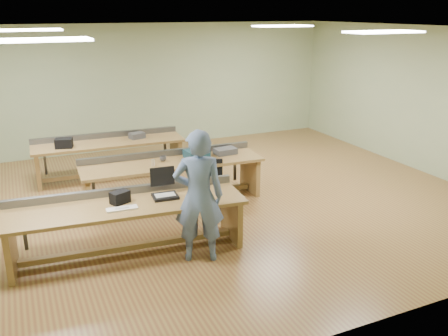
{
  "coord_description": "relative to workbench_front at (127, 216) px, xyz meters",
  "views": [
    {
      "loc": [
        -2.82,
        -7.37,
        3.29
      ],
      "look_at": [
        0.22,
        -0.6,
        0.81
      ],
      "focal_mm": 38.0,
      "sensor_mm": 36.0,
      "label": 1
    }
  ],
  "objects": [
    {
      "name": "ceiling",
      "position": [
        1.57,
        1.3,
        2.43
      ],
      "size": [
        10.0,
        10.0,
        0.0
      ],
      "primitive_type": "plane",
      "color": "silver",
      "rests_on": "wall_back"
    },
    {
      "name": "wall_back",
      "position": [
        1.57,
        5.3,
        0.93
      ],
      "size": [
        10.0,
        0.04,
        3.0
      ],
      "primitive_type": "cube",
      "color": "#9CAC82",
      "rests_on": "floor"
    },
    {
      "name": "workbench_front",
      "position": [
        0.0,
        0.0,
        0.0
      ],
      "size": [
        3.32,
        1.16,
        0.86
      ],
      "rotation": [
        0.0,
        0.0,
        -0.09
      ],
      "color": "olive",
      "rests_on": "floor"
    },
    {
      "name": "person",
      "position": [
        0.85,
        -0.58,
        0.36
      ],
      "size": [
        0.78,
        0.64,
        1.85
      ],
      "primitive_type": "imported",
      "rotation": [
        0.0,
        0.0,
        2.8
      ],
      "color": "slate",
      "rests_on": "floor"
    },
    {
      "name": "parts_bin_grey",
      "position": [
        2.22,
        1.6,
        0.24
      ],
      "size": [
        0.42,
        0.28,
        0.11
      ],
      "primitive_type": "cube",
      "rotation": [
        0.0,
        0.0,
        0.08
      ],
      "color": "#3C3D3F",
      "rests_on": "workbench_mid"
    },
    {
      "name": "task_chair",
      "position": [
        1.73,
        1.02,
        -0.26
      ],
      "size": [
        0.54,
        0.54,
        0.83
      ],
      "rotation": [
        0.0,
        0.0,
        -0.24
      ],
      "color": "black",
      "rests_on": "floor"
    },
    {
      "name": "workbench_mid",
      "position": [
        1.18,
        1.58,
        -0.0
      ],
      "size": [
        3.24,
        1.0,
        0.86
      ],
      "rotation": [
        0.0,
        0.0,
        -0.05
      ],
      "color": "olive",
      "rests_on": "floor"
    },
    {
      "name": "camera_bag",
      "position": [
        -0.08,
        0.05,
        0.27
      ],
      "size": [
        0.3,
        0.25,
        0.17
      ],
      "primitive_type": "cube",
      "rotation": [
        0.0,
        0.0,
        0.41
      ],
      "color": "black",
      "rests_on": "workbench_front"
    },
    {
      "name": "mug",
      "position": [
        1.04,
        1.65,
        0.23
      ],
      "size": [
        0.13,
        0.13,
        0.09
      ],
      "primitive_type": "imported",
      "rotation": [
        0.0,
        0.0,
        -0.09
      ],
      "color": "#3C3D3F",
      "rests_on": "workbench_mid"
    },
    {
      "name": "laptop_screen",
      "position": [
        0.56,
        0.12,
        0.46
      ],
      "size": [
        0.35,
        0.04,
        0.28
      ],
      "primitive_type": "cube",
      "rotation": [
        0.0,
        0.0,
        -0.08
      ],
      "color": "black",
      "rests_on": "laptop_base"
    },
    {
      "name": "parts_bin_teal",
      "position": [
        1.66,
        1.61,
        0.26
      ],
      "size": [
        0.45,
        0.37,
        0.14
      ],
      "primitive_type": "cube",
      "rotation": [
        0.0,
        0.0,
        0.15
      ],
      "color": "#163849",
      "rests_on": "workbench_mid"
    },
    {
      "name": "wall_front",
      "position": [
        1.57,
        -2.7,
        0.93
      ],
      "size": [
        10.0,
        0.04,
        3.0
      ],
      "primitive_type": "cube",
      "color": "#9CAC82",
      "rests_on": "floor"
    },
    {
      "name": "floor",
      "position": [
        1.57,
        1.3,
        -0.57
      ],
      "size": [
        10.0,
        10.0,
        0.0
      ],
      "primitive_type": "plane",
      "color": "olive",
      "rests_on": "ground"
    },
    {
      "name": "drinks_can",
      "position": [
        0.8,
        1.47,
        0.24
      ],
      "size": [
        0.06,
        0.06,
        0.11
      ],
      "primitive_type": "cylinder",
      "rotation": [
        0.0,
        0.0,
        0.07
      ],
      "color": "silver",
      "rests_on": "workbench_mid"
    },
    {
      "name": "wall_right",
      "position": [
        6.57,
        1.3,
        0.93
      ],
      "size": [
        0.04,
        8.0,
        3.0
      ],
      "primitive_type": "cube",
      "color": "#9CAC82",
      "rests_on": "floor"
    },
    {
      "name": "laptop_base",
      "position": [
        0.55,
        -0.02,
        0.2
      ],
      "size": [
        0.37,
        0.31,
        0.04
      ],
      "primitive_type": "cube",
      "rotation": [
        0.0,
        0.0,
        -0.08
      ],
      "color": "black",
      "rests_on": "workbench_front"
    },
    {
      "name": "trackball_mouse",
      "position": [
        1.03,
        -0.3,
        0.21
      ],
      "size": [
        0.15,
        0.17,
        0.06
      ],
      "primitive_type": "ellipsoid",
      "rotation": [
        0.0,
        0.0,
        0.32
      ],
      "color": "white",
      "rests_on": "workbench_front"
    },
    {
      "name": "keyboard",
      "position": [
        -0.1,
        -0.19,
        0.2
      ],
      "size": [
        0.42,
        0.16,
        0.02
      ],
      "primitive_type": "cube",
      "rotation": [
        0.0,
        0.0,
        -0.06
      ],
      "color": "silver",
      "rests_on": "workbench_front"
    },
    {
      "name": "fluor_panels",
      "position": [
        1.57,
        1.3,
        2.4
      ],
      "size": [
        6.2,
        3.5,
        0.03
      ],
      "color": "white",
      "rests_on": "ceiling"
    },
    {
      "name": "storage_box_back",
      "position": [
        -0.46,
        3.26,
        0.28
      ],
      "size": [
        0.37,
        0.3,
        0.18
      ],
      "primitive_type": "cube",
      "rotation": [
        0.0,
        0.0,
        -0.27
      ],
      "color": "black",
      "rests_on": "workbench_back"
    },
    {
      "name": "tray_back",
      "position": [
        1.01,
        3.37,
        0.24
      ],
      "size": [
        0.34,
        0.28,
        0.12
      ],
      "primitive_type": "cube",
      "rotation": [
        0.0,
        0.0,
        0.25
      ],
      "color": "#3C3D3F",
      "rests_on": "workbench_back"
    },
    {
      "name": "workbench_back",
      "position": [
        0.42,
        3.38,
        -0.01
      ],
      "size": [
        3.03,
        0.91,
        0.86
      ],
      "rotation": [
        0.0,
        0.0,
        -0.04
      ],
      "color": "olive",
      "rests_on": "floor"
    }
  ]
}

